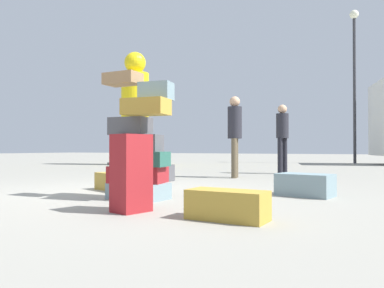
{
  "coord_description": "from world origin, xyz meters",
  "views": [
    {
      "loc": [
        3.03,
        -4.08,
        0.61
      ],
      "look_at": [
        0.39,
        1.16,
        0.69
      ],
      "focal_mm": 35.15,
      "sensor_mm": 36.0,
      "label": 1
    }
  ],
  "objects_px": {
    "suitcase_maroon_upright_blue": "(131,173)",
    "suitcase_slate_right_side": "(305,185)",
    "suitcase_tan_left_side": "(227,205)",
    "lamp_post": "(354,64)",
    "person_bearded_onlooker": "(235,129)",
    "person_tourist_with_camera": "(282,132)",
    "suitcase_charcoal_behind_tower": "(158,173)",
    "suitcase_tan_foreground_near": "(119,182)",
    "suitcase_tower": "(139,148)",
    "yellow_dummy_statue": "(135,114)"
  },
  "relations": [
    {
      "from": "suitcase_charcoal_behind_tower",
      "to": "person_bearded_onlooker",
      "type": "relative_size",
      "value": 0.31
    },
    {
      "from": "suitcase_charcoal_behind_tower",
      "to": "yellow_dummy_statue",
      "type": "height_order",
      "value": "yellow_dummy_statue"
    },
    {
      "from": "suitcase_tower",
      "to": "lamp_post",
      "type": "relative_size",
      "value": 0.24
    },
    {
      "from": "suitcase_maroon_upright_blue",
      "to": "lamp_post",
      "type": "bearing_deg",
      "value": 100.76
    },
    {
      "from": "suitcase_tower",
      "to": "suitcase_tan_left_side",
      "type": "distance_m",
      "value": 1.72
    },
    {
      "from": "lamp_post",
      "to": "suitcase_slate_right_side",
      "type": "bearing_deg",
      "value": -89.63
    },
    {
      "from": "suitcase_charcoal_behind_tower",
      "to": "person_tourist_with_camera",
      "type": "xyz_separation_m",
      "value": [
        1.61,
        3.14,
        0.86
      ]
    },
    {
      "from": "suitcase_maroon_upright_blue",
      "to": "suitcase_slate_right_side",
      "type": "bearing_deg",
      "value": 72.79
    },
    {
      "from": "suitcase_tan_foreground_near",
      "to": "suitcase_slate_right_side",
      "type": "height_order",
      "value": "suitcase_slate_right_side"
    },
    {
      "from": "suitcase_maroon_upright_blue",
      "to": "suitcase_slate_right_side",
      "type": "distance_m",
      "value": 2.39
    },
    {
      "from": "lamp_post",
      "to": "suitcase_tan_foreground_near",
      "type": "bearing_deg",
      "value": -101.21
    },
    {
      "from": "person_bearded_onlooker",
      "to": "suitcase_tan_foreground_near",
      "type": "bearing_deg",
      "value": -25.86
    },
    {
      "from": "suitcase_charcoal_behind_tower",
      "to": "person_tourist_with_camera",
      "type": "relative_size",
      "value": 0.31
    },
    {
      "from": "person_bearded_onlooker",
      "to": "person_tourist_with_camera",
      "type": "height_order",
      "value": "person_bearded_onlooker"
    },
    {
      "from": "suitcase_charcoal_behind_tower",
      "to": "person_bearded_onlooker",
      "type": "height_order",
      "value": "person_bearded_onlooker"
    },
    {
      "from": "person_bearded_onlooker",
      "to": "suitcase_charcoal_behind_tower",
      "type": "bearing_deg",
      "value": -48.42
    },
    {
      "from": "suitcase_tan_left_side",
      "to": "suitcase_charcoal_behind_tower",
      "type": "bearing_deg",
      "value": 133.68
    },
    {
      "from": "suitcase_maroon_upright_blue",
      "to": "suitcase_tower",
      "type": "bearing_deg",
      "value": 135.79
    },
    {
      "from": "suitcase_tan_left_side",
      "to": "suitcase_tan_foreground_near",
      "type": "bearing_deg",
      "value": 151.26
    },
    {
      "from": "suitcase_tan_left_side",
      "to": "yellow_dummy_statue",
      "type": "relative_size",
      "value": 0.16
    },
    {
      "from": "suitcase_maroon_upright_blue",
      "to": "suitcase_charcoal_behind_tower",
      "type": "height_order",
      "value": "suitcase_maroon_upright_blue"
    },
    {
      "from": "suitcase_tan_left_side",
      "to": "suitcase_slate_right_side",
      "type": "bearing_deg",
      "value": 84.35
    },
    {
      "from": "person_tourist_with_camera",
      "to": "lamp_post",
      "type": "height_order",
      "value": "lamp_post"
    },
    {
      "from": "suitcase_charcoal_behind_tower",
      "to": "lamp_post",
      "type": "bearing_deg",
      "value": 74.34
    },
    {
      "from": "person_tourist_with_camera",
      "to": "yellow_dummy_statue",
      "type": "distance_m",
      "value": 6.75
    },
    {
      "from": "person_bearded_onlooker",
      "to": "person_tourist_with_camera",
      "type": "xyz_separation_m",
      "value": [
        0.6,
        1.71,
        -0.01
      ]
    },
    {
      "from": "person_bearded_onlooker",
      "to": "person_tourist_with_camera",
      "type": "relative_size",
      "value": 1.02
    },
    {
      "from": "suitcase_slate_right_side",
      "to": "yellow_dummy_statue",
      "type": "relative_size",
      "value": 0.16
    },
    {
      "from": "suitcase_maroon_upright_blue",
      "to": "lamp_post",
      "type": "relative_size",
      "value": 0.12
    },
    {
      "from": "suitcase_maroon_upright_blue",
      "to": "person_tourist_with_camera",
      "type": "bearing_deg",
      "value": 105.5
    },
    {
      "from": "suitcase_slate_right_side",
      "to": "person_bearded_onlooker",
      "type": "relative_size",
      "value": 0.4
    },
    {
      "from": "suitcase_tan_left_side",
      "to": "lamp_post",
      "type": "bearing_deg",
      "value": 92.29
    },
    {
      "from": "suitcase_tan_foreground_near",
      "to": "yellow_dummy_statue",
      "type": "xyz_separation_m",
      "value": [
        -4.89,
        7.31,
        1.78
      ]
    },
    {
      "from": "suitcase_maroon_upright_blue",
      "to": "suitcase_charcoal_behind_tower",
      "type": "distance_m",
      "value": 3.44
    },
    {
      "from": "yellow_dummy_statue",
      "to": "lamp_post",
      "type": "height_order",
      "value": "lamp_post"
    },
    {
      "from": "person_tourist_with_camera",
      "to": "person_bearded_onlooker",
      "type": "bearing_deg",
      "value": -1.82
    },
    {
      "from": "suitcase_charcoal_behind_tower",
      "to": "yellow_dummy_statue",
      "type": "distance_m",
      "value": 7.51
    },
    {
      "from": "suitcase_slate_right_side",
      "to": "suitcase_charcoal_behind_tower",
      "type": "distance_m",
      "value": 3.07
    },
    {
      "from": "person_bearded_onlooker",
      "to": "person_tourist_with_camera",
      "type": "distance_m",
      "value": 1.82
    },
    {
      "from": "person_tourist_with_camera",
      "to": "suitcase_tan_left_side",
      "type": "bearing_deg",
      "value": 26.43
    },
    {
      "from": "suitcase_tan_left_side",
      "to": "person_bearded_onlooker",
      "type": "xyz_separation_m",
      "value": [
        -1.56,
        4.44,
        0.9
      ]
    },
    {
      "from": "suitcase_tan_foreground_near",
      "to": "person_bearded_onlooker",
      "type": "xyz_separation_m",
      "value": [
        0.69,
        3.04,
        0.9
      ]
    },
    {
      "from": "suitcase_tower",
      "to": "suitcase_charcoal_behind_tower",
      "type": "relative_size",
      "value": 2.96
    },
    {
      "from": "suitcase_tan_foreground_near",
      "to": "suitcase_slate_right_side",
      "type": "xyz_separation_m",
      "value": [
        2.56,
        0.56,
        0.02
      ]
    },
    {
      "from": "suitcase_maroon_upright_blue",
      "to": "yellow_dummy_statue",
      "type": "xyz_separation_m",
      "value": [
        -6.16,
        8.75,
        1.53
      ]
    },
    {
      "from": "suitcase_maroon_upright_blue",
      "to": "suitcase_slate_right_side",
      "type": "relative_size",
      "value": 1.11
    },
    {
      "from": "suitcase_tan_left_side",
      "to": "suitcase_charcoal_behind_tower",
      "type": "distance_m",
      "value": 3.97
    },
    {
      "from": "suitcase_tan_foreground_near",
      "to": "person_tourist_with_camera",
      "type": "bearing_deg",
      "value": 97.26
    },
    {
      "from": "suitcase_charcoal_behind_tower",
      "to": "person_tourist_with_camera",
      "type": "distance_m",
      "value": 3.63
    },
    {
      "from": "suitcase_tower",
      "to": "suitcase_maroon_upright_blue",
      "type": "relative_size",
      "value": 2.06
    }
  ]
}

